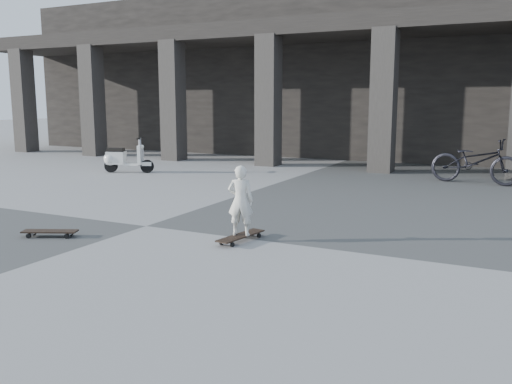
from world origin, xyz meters
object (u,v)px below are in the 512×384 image
at_px(scooter, 120,159).
at_px(bicycle, 475,161).
at_px(longboard, 241,236).
at_px(skateboard_spare, 50,232).
at_px(child, 241,201).

bearing_deg(scooter, bicycle, -6.60).
bearing_deg(scooter, longboard, -58.44).
distance_m(longboard, skateboard_spare, 2.88).
height_order(child, bicycle, bicycle).
height_order(skateboard_spare, bicycle, bicycle).
height_order(scooter, bicycle, bicycle).
xyz_separation_m(longboard, child, (0.00, 0.00, 0.53)).
xyz_separation_m(skateboard_spare, bicycle, (5.23, 8.51, 0.48)).
relative_size(child, scooter, 0.74).
relative_size(skateboard_spare, bicycle, 0.39).
xyz_separation_m(longboard, skateboard_spare, (-2.68, -1.04, 0.00)).
bearing_deg(longboard, skateboard_spare, 120.29).
distance_m(skateboard_spare, scooter, 7.44).
xyz_separation_m(scooter, bicycle, (9.20, 2.22, 0.16)).
bearing_deg(child, longboard, -9.13).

